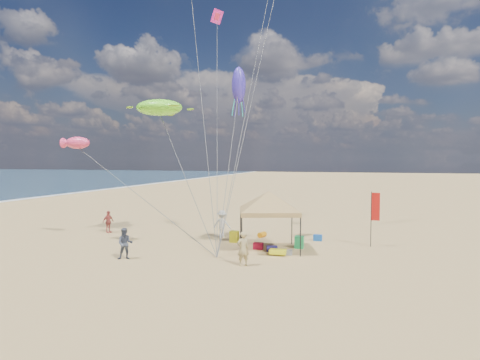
# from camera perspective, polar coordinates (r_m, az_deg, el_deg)

# --- Properties ---
(ground) EXTENTS (280.00, 280.00, 0.00)m
(ground) POSITION_cam_1_polar(r_m,az_deg,el_deg) (21.20, -2.40, -11.28)
(ground) COLOR tan
(ground) RESTS_ON ground
(canopy_tent) EXTENTS (6.03, 6.03, 3.91)m
(canopy_tent) POSITION_cam_1_polar(r_m,az_deg,el_deg) (23.22, 4.03, -1.88)
(canopy_tent) COLOR black
(canopy_tent) RESTS_ON ground
(feather_flag) EXTENTS (0.50, 0.07, 3.29)m
(feather_flag) POSITION_cam_1_polar(r_m,az_deg,el_deg) (25.36, 18.26, -4.03)
(feather_flag) COLOR black
(feather_flag) RESTS_ON ground
(cooler_red) EXTENTS (0.54, 0.38, 0.38)m
(cooler_red) POSITION_cam_1_polar(r_m,az_deg,el_deg) (23.84, 2.56, -9.20)
(cooler_red) COLOR #B70E2F
(cooler_red) RESTS_ON ground
(cooler_blue) EXTENTS (0.54, 0.38, 0.38)m
(cooler_blue) POSITION_cam_1_polar(r_m,az_deg,el_deg) (26.69, 10.81, -7.93)
(cooler_blue) COLOR #144BA3
(cooler_blue) RESTS_ON ground
(bag_navy) EXTENTS (0.69, 0.54, 0.36)m
(bag_navy) POSITION_cam_1_polar(r_m,az_deg,el_deg) (23.25, 4.49, -9.54)
(bag_navy) COLOR #110E3E
(bag_navy) RESTS_ON ground
(bag_orange) EXTENTS (0.54, 0.69, 0.36)m
(bag_orange) POSITION_cam_1_polar(r_m,az_deg,el_deg) (27.35, 3.10, -7.64)
(bag_orange) COLOR #C4770A
(bag_orange) RESTS_ON ground
(chair_green) EXTENTS (0.50, 0.50, 0.70)m
(chair_green) POSITION_cam_1_polar(r_m,az_deg,el_deg) (24.33, 8.28, -8.59)
(chair_green) COLOR green
(chair_green) RESTS_ON ground
(chair_yellow) EXTENTS (0.50, 0.50, 0.70)m
(chair_yellow) POSITION_cam_1_polar(r_m,az_deg,el_deg) (25.76, -0.81, -7.91)
(chair_yellow) COLOR yellow
(chair_yellow) RESTS_ON ground
(crate_grey) EXTENTS (0.34, 0.30, 0.28)m
(crate_grey) POSITION_cam_1_polar(r_m,az_deg,el_deg) (22.62, 6.83, -10.02)
(crate_grey) COLOR gray
(crate_grey) RESTS_ON ground
(beach_cart) EXTENTS (0.90, 0.50, 0.24)m
(beach_cart) POSITION_cam_1_polar(r_m,az_deg,el_deg) (22.45, 5.32, -9.95)
(beach_cart) COLOR yellow
(beach_cart) RESTS_ON ground
(person_near_a) EXTENTS (0.73, 0.70, 1.69)m
(person_near_a) POSITION_cam_1_polar(r_m,az_deg,el_deg) (20.12, 0.40, -9.58)
(person_near_a) COLOR tan
(person_near_a) RESTS_ON ground
(person_near_b) EXTENTS (0.99, 0.90, 1.64)m
(person_near_b) POSITION_cam_1_polar(r_m,az_deg,el_deg) (22.21, -15.76, -8.56)
(person_near_b) COLOR #3D4453
(person_near_b) RESTS_ON ground
(person_near_c) EXTENTS (1.18, 0.70, 1.81)m
(person_near_c) POSITION_cam_1_polar(r_m,az_deg,el_deg) (27.18, -2.54, -6.15)
(person_near_c) COLOR silver
(person_near_c) RESTS_ON ground
(person_far_a) EXTENTS (0.60, 0.98, 1.56)m
(person_far_a) POSITION_cam_1_polar(r_m,az_deg,el_deg) (30.38, -17.95, -5.57)
(person_far_a) COLOR #AD4742
(person_far_a) RESTS_ON ground
(turtle_kite) EXTENTS (3.36, 2.88, 0.99)m
(turtle_kite) POSITION_cam_1_polar(r_m,az_deg,el_deg) (26.49, -11.22, 9.90)
(turtle_kite) COLOR #70F828
(turtle_kite) RESTS_ON ground
(fish_kite) EXTENTS (1.87, 1.29, 0.75)m
(fish_kite) POSITION_cam_1_polar(r_m,az_deg,el_deg) (27.52, -21.75, 4.86)
(fish_kite) COLOR #F93B6F
(fish_kite) RESTS_ON ground
(squid_kite) EXTENTS (1.05, 1.05, 2.33)m
(squid_kite) POSITION_cam_1_polar(r_m,az_deg,el_deg) (26.82, -0.18, 13.12)
(squid_kite) COLOR #3D2DB3
(squid_kite) RESTS_ON ground
(stunt_kite_pink) EXTENTS (0.93, 1.25, 1.04)m
(stunt_kite_pink) POSITION_cam_1_polar(r_m,az_deg,el_deg) (37.83, -3.22, 21.84)
(stunt_kite_pink) COLOR #FF26B0
(stunt_kite_pink) RESTS_ON ground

